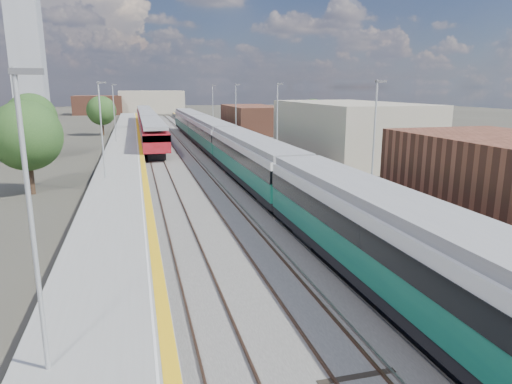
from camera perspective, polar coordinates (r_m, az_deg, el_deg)
name	(u,v)px	position (r m, az deg, el deg)	size (l,w,h in m)	color
ground	(204,157)	(54.57, -6.58, 4.37)	(320.00, 320.00, 0.00)	#47443A
ballast_bed	(182,155)	(56.75, -9.20, 4.65)	(10.50, 155.00, 0.06)	#565451
tracks	(186,152)	(58.45, -8.79, 4.98)	(8.96, 160.00, 0.17)	#4C3323
platform_right	(242,148)	(57.89, -1.75, 5.47)	(4.70, 155.00, 8.52)	slate
platform_left	(124,153)	(56.43, -16.12, 4.76)	(4.30, 155.00, 8.52)	slate
buildings	(94,78)	(142.42, -19.57, 13.30)	(72.00, 185.50, 40.00)	brown
green_train	(227,143)	(47.87, -3.67, 6.14)	(3.11, 86.34, 3.42)	black
red_train	(148,122)	(80.50, -13.38, 8.47)	(3.02, 61.23, 3.81)	black
tree_a	(26,136)	(38.67, -26.77, 6.27)	(5.27, 5.27, 7.14)	#382619
tree_b	(31,119)	(56.74, -26.26, 8.23)	(5.50, 5.50, 7.46)	#382619
tree_c	(101,111)	(82.98, -18.77, 9.60)	(4.91, 4.91, 6.66)	#382619
tree_d	(313,112)	(79.79, 7.15, 9.85)	(4.55, 4.55, 6.16)	#382619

